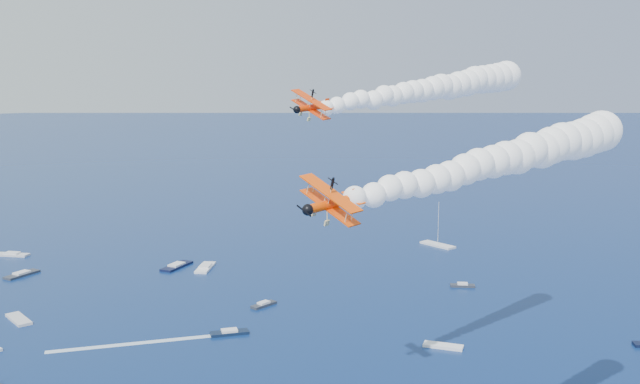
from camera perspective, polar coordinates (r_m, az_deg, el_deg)
biplane_lead at (r=113.97m, az=-0.61°, el=6.55°), size 8.52×10.31×7.82m
biplane_trail at (r=74.45m, az=0.93°, el=-0.91°), size 8.47×10.23×7.86m
smoke_trail_lead at (r=134.04m, az=8.28°, el=7.84°), size 56.35×24.64×10.14m
smoke_trail_trail at (r=94.55m, az=13.63°, el=2.40°), size 56.15×20.76×10.14m
spectator_boats at (r=201.46m, az=-16.21°, el=-9.36°), size 232.52×177.74×0.70m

